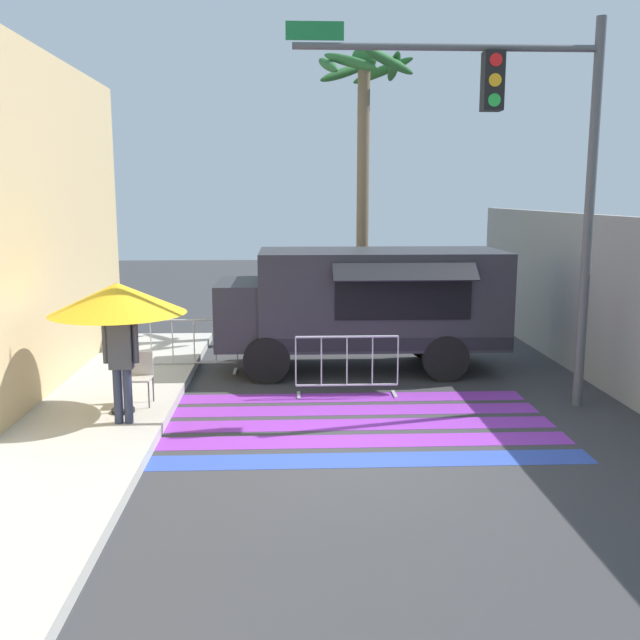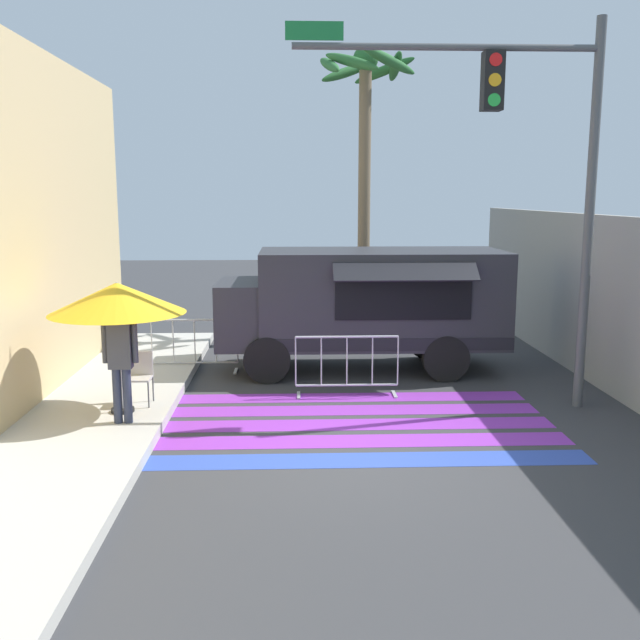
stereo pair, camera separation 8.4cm
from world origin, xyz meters
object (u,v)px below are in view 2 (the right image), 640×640
object	(u,v)px
food_truck	(359,301)
folding_chair	(139,373)
barricade_front	(347,366)
barricade_side	(195,346)
traffic_signal_pole	(532,148)
patio_umbrella	(117,298)
vendor_person	(120,356)
palm_tree	(365,127)

from	to	relation	value
food_truck	folding_chair	bearing A→B (deg)	-143.96
barricade_front	barricade_side	world-z (taller)	same
traffic_signal_pole	barricade_side	distance (m)	7.42
patio_umbrella	vendor_person	size ratio (longest dim) A/B	1.17
folding_chair	barricade_front	bearing A→B (deg)	2.20
patio_umbrella	vendor_person	xyz separation A→B (m)	(0.14, -0.55, -0.79)
folding_chair	traffic_signal_pole	bearing A→B (deg)	-11.14
barricade_front	barricade_side	xyz separation A→B (m)	(-2.94, 1.84, -0.00)
food_truck	palm_tree	world-z (taller)	palm_tree
food_truck	traffic_signal_pole	distance (m)	4.67
barricade_front	food_truck	bearing A→B (deg)	78.46
patio_umbrella	palm_tree	bearing A→B (deg)	56.05
folding_chair	barricade_side	bearing A→B (deg)	66.79
folding_chair	vendor_person	xyz separation A→B (m)	(-0.04, -1.02, 0.51)
patio_umbrella	vendor_person	bearing A→B (deg)	-75.76
vendor_person	palm_tree	bearing A→B (deg)	75.80
patio_umbrella	folding_chair	bearing A→B (deg)	69.37
barricade_side	palm_tree	bearing A→B (deg)	42.43
folding_chair	patio_umbrella	bearing A→B (deg)	-122.73
palm_tree	traffic_signal_pole	bearing A→B (deg)	-70.96
food_truck	folding_chair	world-z (taller)	food_truck
barricade_side	palm_tree	size ratio (longest dim) A/B	0.25
vendor_person	barricade_front	size ratio (longest dim) A/B	0.97
traffic_signal_pole	patio_umbrella	xyz separation A→B (m)	(-6.55, -0.58, -2.31)
traffic_signal_pole	vendor_person	distance (m)	7.21
palm_tree	patio_umbrella	bearing A→B (deg)	-123.95
barricade_side	folding_chair	bearing A→B (deg)	-101.11
vendor_person	food_truck	bearing A→B (deg)	61.33
vendor_person	palm_tree	size ratio (longest dim) A/B	0.25
food_truck	vendor_person	distance (m)	5.49
vendor_person	barricade_side	size ratio (longest dim) A/B	1.02
patio_umbrella	barricade_side	world-z (taller)	patio_umbrella
food_truck	patio_umbrella	size ratio (longest dim) A/B	2.74
vendor_person	barricade_side	world-z (taller)	vendor_person
food_truck	vendor_person	world-z (taller)	food_truck
folding_chair	barricade_front	distance (m)	3.59
patio_umbrella	palm_tree	distance (m)	8.60
traffic_signal_pole	palm_tree	world-z (taller)	palm_tree
traffic_signal_pole	folding_chair	xyz separation A→B (m)	(-6.37, -0.11, -3.61)
barricade_side	barricade_front	bearing A→B (deg)	-32.03
folding_chair	barricade_side	xyz separation A→B (m)	(0.54, 2.73, -0.15)
traffic_signal_pole	palm_tree	distance (m)	6.46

